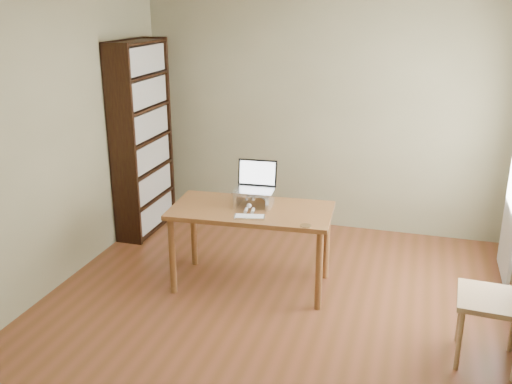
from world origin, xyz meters
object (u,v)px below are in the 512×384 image
Objects in this scene: laptop at (256,183)px; keyboard at (250,217)px; chair at (506,292)px; bookshelf at (142,139)px; desk at (251,219)px; cat at (253,198)px.

laptop is 1.34× the size of keyboard.
keyboard is at bearing -85.62° from laptop.
bookshelf is at bearing 159.35° from chair.
desk is 1.39× the size of chair.
bookshelf is at bearing 140.51° from cat.
laptop reaches higher than desk.
bookshelf is 1.99m from keyboard.
bookshelf is 4.43× the size of cat.
keyboard is at bearing -36.68° from bookshelf.
laptop is at bearing -28.04° from bookshelf.
keyboard is at bearing -80.55° from desk.
bookshelf is 5.69× the size of laptop.
laptop reaches higher than cat.
laptop is at bearing 86.66° from keyboard.
desk is at bearing -32.05° from bookshelf.
bookshelf is at bearing 148.31° from laptop.
desk is 0.19m from cat.
bookshelf is 2.01× the size of chair.
desk is 0.25m from keyboard.
cat is 2.20m from chair.
laptop is (1.53, -0.81, -0.11)m from bookshelf.
laptop is 0.35× the size of chair.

